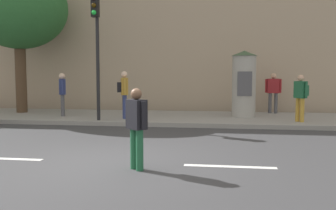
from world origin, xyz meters
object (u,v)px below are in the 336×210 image
object	(u,v)px
pedestrian_in_dark_shirt	(137,123)
poster_column	(244,83)
street_tree	(19,8)
pedestrian_with_backpack	(273,90)
pedestrian_in_light_jacket	(124,90)
traffic_light	(96,37)
pedestrian_with_bag	(301,94)
pedestrian_tallest	(62,91)

from	to	relation	value
pedestrian_in_dark_shirt	poster_column	bearing A→B (deg)	72.40
street_tree	pedestrian_with_backpack	distance (m)	11.04
pedestrian_in_dark_shirt	pedestrian_with_backpack	size ratio (longest dim) A/B	0.93
pedestrian_in_light_jacket	pedestrian_with_backpack	size ratio (longest dim) A/B	1.04
pedestrian_in_light_jacket	street_tree	bearing A→B (deg)	163.02
traffic_light	poster_column	xyz separation A→B (m)	(5.13, 1.94, -1.63)
street_tree	pedestrian_in_light_jacket	distance (m)	6.03
pedestrian_in_light_jacket	pedestrian_with_bag	world-z (taller)	pedestrian_in_light_jacket
pedestrian_in_dark_shirt	pedestrian_tallest	distance (m)	8.21
pedestrian_with_backpack	pedestrian_with_bag	distance (m)	2.66
street_tree	pedestrian_with_bag	distance (m)	11.63
pedestrian_in_light_jacket	traffic_light	bearing A→B (deg)	-137.18
traffic_light	street_tree	size ratio (longest dim) A/B	0.71
traffic_light	poster_column	world-z (taller)	traffic_light
traffic_light	pedestrian_with_backpack	size ratio (longest dim) A/B	2.61
poster_column	pedestrian_tallest	xyz separation A→B (m)	(-6.92, -0.78, -0.31)
traffic_light	pedestrian_in_dark_shirt	xyz separation A→B (m)	(2.70, -5.71, -2.16)
street_tree	pedestrian_in_dark_shirt	bearing A→B (deg)	-49.39
traffic_light	pedestrian_with_backpack	world-z (taller)	traffic_light
traffic_light	pedestrian_tallest	xyz separation A→B (m)	(-1.79, 1.16, -1.94)
pedestrian_in_light_jacket	poster_column	bearing A→B (deg)	15.76
traffic_light	poster_column	bearing A→B (deg)	20.72
pedestrian_in_light_jacket	pedestrian_in_dark_shirt	bearing A→B (deg)	-73.21
pedestrian_in_light_jacket	pedestrian_tallest	size ratio (longest dim) A/B	1.04
poster_column	pedestrian_with_backpack	world-z (taller)	poster_column
pedestrian_in_light_jacket	pedestrian_tallest	bearing A→B (deg)	169.98
pedestrian_tallest	pedestrian_with_backpack	bearing A→B (deg)	14.58
pedestrian_in_light_jacket	pedestrian_tallest	distance (m)	2.60
pedestrian_in_light_jacket	pedestrian_with_backpack	world-z (taller)	pedestrian_in_light_jacket
pedestrian_in_dark_shirt	pedestrian_with_backpack	bearing A→B (deg)	67.67
traffic_light	pedestrian_with_bag	distance (m)	7.26
pedestrian_in_light_jacket	pedestrian_with_bag	bearing A→B (deg)	-0.18
poster_column	pedestrian_with_bag	xyz separation A→B (m)	(1.84, -1.25, -0.32)
traffic_light	pedestrian_with_bag	xyz separation A→B (m)	(6.96, 0.69, -1.95)
street_tree	pedestrian_in_dark_shirt	distance (m)	10.99
traffic_light	pedestrian_with_bag	world-z (taller)	traffic_light
street_tree	pedestrian_with_backpack	bearing A→B (deg)	6.05
pedestrian_in_light_jacket	pedestrian_with_bag	size ratio (longest dim) A/B	1.07
poster_column	street_tree	bearing A→B (deg)	178.48
poster_column	pedestrian_tallest	world-z (taller)	poster_column
poster_column	street_tree	size ratio (longest dim) A/B	0.41
traffic_light	pedestrian_with_bag	size ratio (longest dim) A/B	2.68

